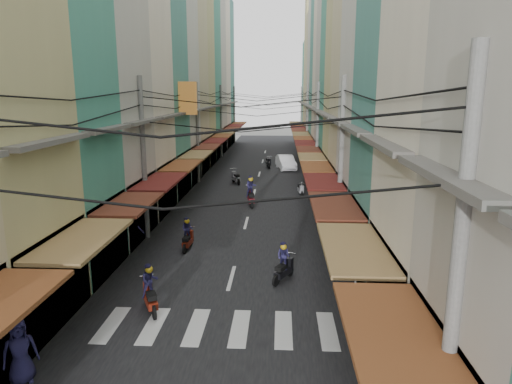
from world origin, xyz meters
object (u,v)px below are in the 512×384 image
(traffic_sign, at_px, (357,246))
(market_umbrella, at_px, (386,245))
(bicycle, at_px, (350,241))
(white_car, at_px, (286,169))

(traffic_sign, bearing_deg, market_umbrella, -57.29)
(bicycle, bearing_deg, traffic_sign, 157.75)
(bicycle, relative_size, traffic_sign, 0.70)
(bicycle, xyz_separation_m, market_umbrella, (0.06, -7.36, 2.34))
(white_car, relative_size, market_umbrella, 1.83)
(market_umbrella, relative_size, traffic_sign, 1.02)
(white_car, bearing_deg, traffic_sign, -95.37)
(bicycle, bearing_deg, white_car, -7.71)
(market_umbrella, height_order, traffic_sign, market_umbrella)
(white_car, relative_size, bicycle, 2.67)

